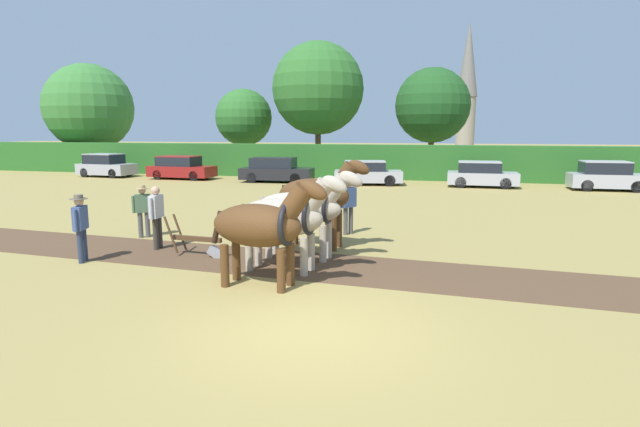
# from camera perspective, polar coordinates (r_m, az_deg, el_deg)

# --- Properties ---
(ground_plane) EXTENTS (240.00, 240.00, 0.00)m
(ground_plane) POSITION_cam_1_polar(r_m,az_deg,el_deg) (8.31, -1.10, -13.25)
(ground_plane) COLOR #998447
(plowed_furrow_strip) EXTENTS (28.85, 4.16, 0.01)m
(plowed_furrow_strip) POSITION_cam_1_polar(r_m,az_deg,el_deg) (14.33, -19.80, -4.02)
(plowed_furrow_strip) COLOR brown
(plowed_furrow_strip) RESTS_ON ground
(hedgerow) EXTENTS (77.14, 1.73, 2.26)m
(hedgerow) POSITION_cam_1_polar(r_m,az_deg,el_deg) (33.66, 10.98, 5.77)
(hedgerow) COLOR #286023
(hedgerow) RESTS_ON ground
(tree_far_left) EXTENTS (7.37, 7.37, 8.81)m
(tree_far_left) POSITION_cam_1_polar(r_m,az_deg,el_deg) (47.85, -24.90, 10.92)
(tree_far_left) COLOR #4C3823
(tree_far_left) RESTS_ON ground
(tree_left) EXTENTS (4.58, 4.58, 6.54)m
(tree_left) POSITION_cam_1_polar(r_m,az_deg,el_deg) (41.76, -8.71, 10.78)
(tree_left) COLOR #423323
(tree_left) RESTS_ON ground
(tree_center_left) EXTENTS (6.98, 6.98, 9.84)m
(tree_center_left) POSITION_cam_1_polar(r_m,az_deg,el_deg) (39.05, -0.23, 14.09)
(tree_center_left) COLOR brown
(tree_center_left) RESTS_ON ground
(tree_center) EXTENTS (5.68, 5.68, 7.93)m
(tree_center) POSITION_cam_1_polar(r_m,az_deg,el_deg) (39.78, 12.73, 11.95)
(tree_center) COLOR #4C3823
(tree_center) RESTS_ON ground
(church_spire) EXTENTS (2.49, 2.49, 16.19)m
(church_spire) POSITION_cam_1_polar(r_m,az_deg,el_deg) (65.47, 16.47, 13.72)
(church_spire) COLOR gray
(church_spire) RESTS_ON ground
(draft_horse_lead_left) EXTENTS (2.63, 1.04, 2.33)m
(draft_horse_lead_left) POSITION_cam_1_polar(r_m,az_deg,el_deg) (10.25, -6.65, -1.35)
(draft_horse_lead_left) COLOR #513319
(draft_horse_lead_left) RESTS_ON ground
(draft_horse_lead_right) EXTENTS (2.77, 1.02, 2.32)m
(draft_horse_lead_right) POSITION_cam_1_polar(r_m,az_deg,el_deg) (11.36, -4.07, -0.41)
(draft_horse_lead_right) COLOR #B2A38E
(draft_horse_lead_right) RESTS_ON ground
(draft_horse_trail_left) EXTENTS (2.92, 0.97, 2.33)m
(draft_horse_trail_left) POSITION_cam_1_polar(r_m,az_deg,el_deg) (12.48, -1.98, 0.60)
(draft_horse_trail_left) COLOR #B2A38E
(draft_horse_trail_left) RESTS_ON ground
(draft_horse_trail_right) EXTENTS (2.71, 1.08, 2.52)m
(draft_horse_trail_right) POSITION_cam_1_polar(r_m,az_deg,el_deg) (13.61, -0.28, 2.07)
(draft_horse_trail_right) COLOR #513319
(draft_horse_trail_right) RESTS_ON ground
(plow) EXTENTS (1.65, 0.48, 1.13)m
(plow) POSITION_cam_1_polar(r_m,az_deg,el_deg) (13.21, -13.40, -3.41)
(plow) COLOR #4C331E
(plow) RESTS_ON ground
(farmer_at_plow) EXTENTS (0.25, 0.68, 1.73)m
(farmer_at_plow) POSITION_cam_1_polar(r_m,az_deg,el_deg) (14.23, -18.19, 0.12)
(farmer_at_plow) COLOR #38332D
(farmer_at_plow) RESTS_ON ground
(farmer_beside_team) EXTENTS (0.45, 0.57, 1.70)m
(farmer_beside_team) POSITION_cam_1_polar(r_m,az_deg,el_deg) (15.46, 3.26, 1.23)
(farmer_beside_team) COLOR #4C4C4C
(farmer_beside_team) RESTS_ON ground
(farmer_onlooker_left) EXTENTS (0.42, 0.63, 1.68)m
(farmer_onlooker_left) POSITION_cam_1_polar(r_m,az_deg,el_deg) (13.48, -25.69, -1.00)
(farmer_onlooker_left) COLOR #28334C
(farmer_onlooker_left) RESTS_ON ground
(farmer_onlooker_right) EXTENTS (0.55, 0.41, 1.59)m
(farmer_onlooker_right) POSITION_cam_1_polar(r_m,az_deg,el_deg) (15.91, -19.57, 0.64)
(farmer_onlooker_right) COLOR #4C4C4C
(farmer_onlooker_right) RESTS_ON ground
(parked_car_far_left) EXTENTS (3.97, 2.09, 1.60)m
(parked_car_far_left) POSITION_cam_1_polar(r_m,az_deg,el_deg) (38.03, -23.27, 5.03)
(parked_car_far_left) COLOR #9E9EA8
(parked_car_far_left) RESTS_ON ground
(parked_car_left) EXTENTS (4.39, 1.91, 1.53)m
(parked_car_left) POSITION_cam_1_polar(r_m,az_deg,el_deg) (34.53, -15.61, 5.03)
(parked_car_left) COLOR maroon
(parked_car_left) RESTS_ON ground
(parked_car_center_left) EXTENTS (4.57, 2.08, 1.53)m
(parked_car_center_left) POSITION_cam_1_polar(r_m,az_deg,el_deg) (31.44, -5.08, 4.94)
(parked_car_center_left) COLOR black
(parked_car_center_left) RESTS_ON ground
(parked_car_center) EXTENTS (4.24, 2.55, 1.42)m
(parked_car_center) POSITION_cam_1_polar(r_m,az_deg,el_deg) (29.93, 5.40, 4.62)
(parked_car_center) COLOR #A8A8B2
(parked_car_center) RESTS_ON ground
(parked_car_center_right) EXTENTS (3.87, 1.87, 1.47)m
(parked_car_center_right) POSITION_cam_1_polar(r_m,az_deg,el_deg) (30.02, 17.96, 4.24)
(parked_car_center_right) COLOR #A8A8B2
(parked_car_center_right) RESTS_ON ground
(parked_car_right) EXTENTS (3.84, 1.78, 1.58)m
(parked_car_right) POSITION_cam_1_polar(r_m,az_deg,el_deg) (31.06, 29.93, 3.69)
(parked_car_right) COLOR #A8A8B2
(parked_car_right) RESTS_ON ground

